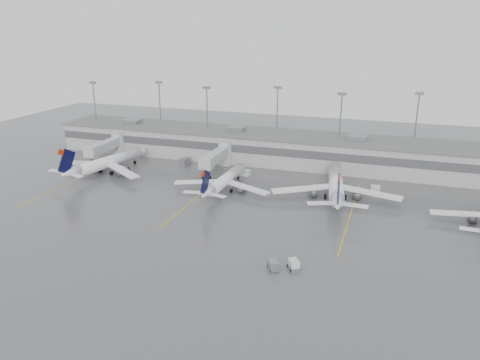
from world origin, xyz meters
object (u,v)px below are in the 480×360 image
(jet_far_left, at_px, (106,162))
(jet_mid_right, at_px, (336,185))
(baggage_tug, at_px, (294,266))
(jet_mid_left, at_px, (225,180))

(jet_far_left, bearing_deg, jet_mid_right, 12.67)
(jet_far_left, xyz_separation_m, baggage_tug, (58.95, -34.77, -2.47))
(jet_far_left, relative_size, baggage_tug, 10.16)
(jet_mid_right, height_order, baggage_tug, jet_mid_right)
(jet_far_left, xyz_separation_m, jet_mid_left, (34.91, -2.88, -0.38))
(baggage_tug, bearing_deg, jet_mid_right, 55.86)
(jet_mid_left, xyz_separation_m, baggage_tug, (24.04, -31.89, -2.09))
(jet_mid_left, distance_m, jet_mid_right, 26.22)
(jet_far_left, xyz_separation_m, jet_mid_right, (60.89, 0.58, 0.20))
(jet_far_left, bearing_deg, baggage_tug, -18.41)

